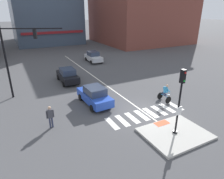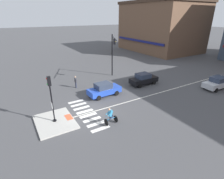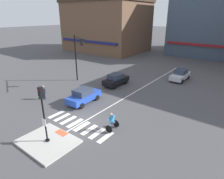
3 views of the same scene
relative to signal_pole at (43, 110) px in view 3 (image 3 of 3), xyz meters
name	(u,v)px [view 3 (image 3 of 3)]	position (x,y,z in m)	size (l,w,h in m)	color
ground_plane	(81,123)	(0.00, 3.51, -2.79)	(300.00, 300.00, 0.00)	#474749
traffic_island	(48,142)	(0.00, 0.01, -2.72)	(4.21, 3.36, 0.15)	#B2AFA8
tactile_pad_front	(62,133)	(0.00, 1.34, -2.64)	(1.10, 0.60, 0.01)	#DB5B38
signal_pole	(43,110)	(0.00, 0.00, 0.00)	(0.44, 0.38, 4.38)	black
crosswalk_stripe_a	(56,114)	(-3.10, 3.19, -2.79)	(0.44, 1.80, 0.01)	silver
crosswalk_stripe_b	(62,117)	(-2.22, 3.19, -2.79)	(0.44, 1.80, 0.01)	silver
crosswalk_stripe_c	(68,120)	(-1.33, 3.19, -2.79)	(0.44, 1.80, 0.01)	silver
crosswalk_stripe_d	(75,123)	(-0.44, 3.19, -2.79)	(0.44, 1.80, 0.01)	silver
crosswalk_stripe_e	(82,126)	(0.44, 3.19, -2.79)	(0.44, 1.80, 0.01)	silver
crosswalk_stripe_f	(89,130)	(1.33, 3.19, -2.79)	(0.44, 1.80, 0.01)	silver
crosswalk_stripe_g	(97,133)	(2.22, 3.19, -2.79)	(0.44, 1.80, 0.01)	silver
crosswalk_stripe_h	(106,137)	(3.10, 3.19, -2.79)	(0.44, 1.80, 0.01)	silver
lane_centre_line	(137,91)	(0.02, 13.51, -2.79)	(0.14, 28.00, 0.01)	silver
traffic_light_mast	(78,52)	(-8.35, 11.37, 1.54)	(4.86, 2.33, 6.56)	black
building_corner_left	(211,21)	(0.60, 47.10, 4.90)	(15.30, 19.01, 15.34)	#3D4C60
building_far_block	(106,26)	(-22.19, 34.94, 3.57)	(20.40, 15.04, 12.68)	brown
car_black_westbound_far	(116,80)	(-3.41, 13.52, -1.98)	(1.89, 4.12, 1.64)	black
car_blue_westbound_near	(84,96)	(-2.92, 6.83, -1.98)	(1.99, 4.17, 1.64)	#2347B7
car_silver_eastbound_distant	(180,75)	(2.90, 21.04, -1.98)	(1.95, 4.15, 1.64)	silver
cyclist	(112,121)	(2.89, 4.34, -1.92)	(0.71, 1.12, 1.68)	black
pedestrian_at_curb_left	(44,91)	(-7.15, 4.72, -1.81)	(0.55, 0.24, 1.67)	#2D334C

